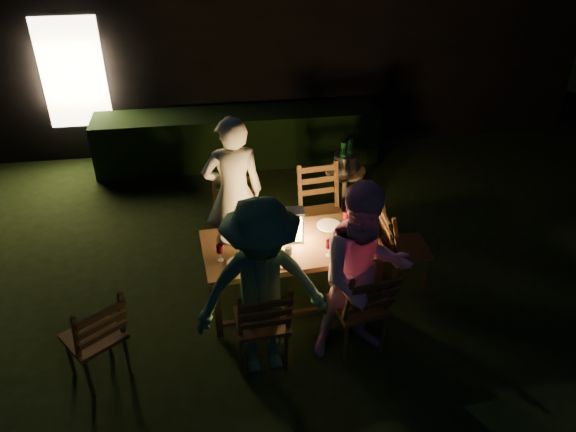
{
  "coord_description": "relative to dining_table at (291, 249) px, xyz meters",
  "views": [
    {
      "loc": [
        -0.86,
        -4.05,
        3.93
      ],
      "look_at": [
        -0.18,
        0.69,
        0.89
      ],
      "focal_mm": 35.0,
      "sensor_mm": 36.0,
      "label": 1
    }
  ],
  "objects": [
    {
      "name": "bottle_table",
      "position": [
        -0.25,
        -0.02,
        0.21
      ],
      "size": [
        0.07,
        0.07,
        0.28
      ],
      "primitive_type": "cylinder",
      "color": "#0F471E",
      "rests_on": "dining_table"
    },
    {
      "name": "person_opp_right",
      "position": [
        0.52,
        -0.78,
        0.23
      ],
      "size": [
        0.92,
        0.74,
        1.78
      ],
      "primitive_type": "imported",
      "rotation": [
        0.0,
        0.0,
        0.09
      ],
      "color": "#E9A0D0",
      "rests_on": "ground"
    },
    {
      "name": "bottle_bucket_a",
      "position": [
        0.86,
        1.52,
        0.17
      ],
      "size": [
        0.07,
        0.07,
        0.32
      ],
      "primitive_type": "cylinder",
      "color": "#0F471E",
      "rests_on": "side_table"
    },
    {
      "name": "napkin_right",
      "position": [
        0.57,
        -0.25,
        0.08
      ],
      "size": [
        0.18,
        0.14,
        0.01
      ],
      "primitive_type": "cube",
      "color": "red",
      "rests_on": "dining_table"
    },
    {
      "name": "side_table",
      "position": [
        0.91,
        1.56,
        -0.06
      ],
      "size": [
        0.5,
        0.5,
        0.67
      ],
      "color": "olive",
      "rests_on": "ground"
    },
    {
      "name": "chair_spare",
      "position": [
        -1.83,
        -0.78,
        -0.35
      ],
      "size": [
        0.65,
        0.66,
        1.01
      ],
      "rotation": [
        0.0,
        0.0,
        0.64
      ],
      "color": "#462A17",
      "rests_on": "ground"
    },
    {
      "name": "ice_bucket",
      "position": [
        0.91,
        1.56,
        0.12
      ],
      "size": [
        0.3,
        0.3,
        0.22
      ],
      "primitive_type": "cylinder",
      "color": "#A5A8AD",
      "rests_on": "side_table"
    },
    {
      "name": "napkin_left",
      "position": [
        -0.12,
        -0.33,
        0.08
      ],
      "size": [
        0.18,
        0.14,
        0.01
      ],
      "primitive_type": "cube",
      "color": "red",
      "rests_on": "dining_table"
    },
    {
      "name": "wineglass_d",
      "position": [
        0.6,
        0.23,
        0.16
      ],
      "size": [
        0.06,
        0.06,
        0.18
      ],
      "primitive_type": null,
      "color": "#59070F",
      "rests_on": "dining_table"
    },
    {
      "name": "chair_end",
      "position": [
        1.22,
        0.11,
        -0.34
      ],
      "size": [
        0.5,
        0.46,
        1.04
      ],
      "rotation": [
        0.0,
        0.0,
        -1.57
      ],
      "color": "#462A17",
      "rests_on": "ground"
    },
    {
      "name": "wineglass_a",
      "position": [
        -0.32,
        0.25,
        0.16
      ],
      "size": [
        0.06,
        0.06,
        0.18
      ],
      "primitive_type": null,
      "color": "#59070F",
      "rests_on": "dining_table"
    },
    {
      "name": "chair_near_right",
      "position": [
        0.52,
        -0.73,
        -0.33
      ],
      "size": [
        0.57,
        0.6,
        1.06
      ],
      "rotation": [
        0.0,
        0.0,
        0.21
      ],
      "color": "#462A17",
      "rests_on": "ground"
    },
    {
      "name": "plate_near_left",
      "position": [
        -0.53,
        -0.27,
        0.08
      ],
      "size": [
        0.25,
        0.25,
        0.01
      ],
      "primitive_type": "cylinder",
      "color": "white",
      "rests_on": "dining_table"
    },
    {
      "name": "person_opp_left",
      "position": [
        -0.38,
        -0.86,
        0.22
      ],
      "size": [
        1.18,
        0.74,
        1.75
      ],
      "primitive_type": "imported",
      "rotation": [
        0.0,
        0.0,
        0.09
      ],
      "color": "#316348",
      "rests_on": "ground"
    },
    {
      "name": "chair_near_left",
      "position": [
        -0.38,
        -0.81,
        -0.34
      ],
      "size": [
        0.49,
        0.52,
        1.03
      ],
      "rotation": [
        0.0,
        0.0,
        0.06
      ],
      "color": "#462A17",
      "rests_on": "ground"
    },
    {
      "name": "garden_envelope",
      "position": [
        0.17,
        5.71,
        0.92
      ],
      "size": [
        40.0,
        40.0,
        3.2
      ],
      "color": "black",
      "rests_on": "ground"
    },
    {
      "name": "wineglass_b",
      "position": [
        -0.71,
        -0.18,
        0.16
      ],
      "size": [
        0.06,
        0.06,
        0.18
      ],
      "primitive_type": null,
      "color": "#59070F",
      "rests_on": "dining_table"
    },
    {
      "name": "chair_far_left",
      "position": [
        -0.51,
        0.73,
        -0.34
      ],
      "size": [
        0.47,
        0.51,
        1.06
      ],
      "rotation": [
        0.0,
        0.0,
        3.14
      ],
      "color": "#462A17",
      "rests_on": "ground"
    },
    {
      "name": "plate_far_left",
      "position": [
        -0.57,
        0.17,
        0.08
      ],
      "size": [
        0.25,
        0.25,
        0.01
      ],
      "primitive_type": "cylinder",
      "color": "white",
      "rests_on": "dining_table"
    },
    {
      "name": "lantern",
      "position": [
        0.05,
        0.05,
        0.23
      ],
      "size": [
        0.16,
        0.16,
        0.35
      ],
      "color": "white",
      "rests_on": "dining_table"
    },
    {
      "name": "dining_table",
      "position": [
        0.0,
        0.0,
        0.0
      ],
      "size": [
        1.82,
        1.02,
        0.73
      ],
      "rotation": [
        0.0,
        0.0,
        0.09
      ],
      "color": "#462A17",
      "rests_on": "ground"
    },
    {
      "name": "phone",
      "position": [
        -0.59,
        -0.35,
        0.08
      ],
      "size": [
        0.14,
        0.07,
        0.01
      ],
      "primitive_type": "cube",
      "color": "black",
      "rests_on": "dining_table"
    },
    {
      "name": "plate_near_right",
      "position": [
        0.47,
        -0.18,
        0.08
      ],
      "size": [
        0.25,
        0.25,
        0.01
      ],
      "primitive_type": "cylinder",
      "color": "white",
      "rests_on": "dining_table"
    },
    {
      "name": "plate_far_right",
      "position": [
        0.43,
        0.26,
        0.08
      ],
      "size": [
        0.25,
        0.25,
        0.01
      ],
      "primitive_type": "cylinder",
      "color": "white",
      "rests_on": "dining_table"
    },
    {
      "name": "chair_far_right",
      "position": [
        0.48,
        0.82,
        -0.33
      ],
      "size": [
        0.54,
        0.57,
        1.09
      ],
      "rotation": [
        0.0,
        0.0,
        3.26
      ],
      "color": "#462A17",
      "rests_on": "ground"
    },
    {
      "name": "bottle_bucket_b",
      "position": [
        0.96,
        1.6,
        0.17
      ],
      "size": [
        0.07,
        0.07,
        0.32
      ],
      "primitive_type": "cylinder",
      "color": "#0F471E",
      "rests_on": "side_table"
    },
    {
      "name": "wineglass_c",
      "position": [
        0.32,
        -0.25,
        0.16
      ],
      "size": [
        0.06,
        0.06,
        0.18
      ],
      "primitive_type": null,
      "color": "#59070F",
      "rests_on": "dining_table"
    },
    {
      "name": "person_house_side",
      "position": [
        -0.52,
        0.78,
        0.24
      ],
      "size": [
        0.68,
        0.48,
        1.78
      ],
      "primitive_type": "imported",
      "rotation": [
        0.0,
        0.0,
        3.23
      ],
      "color": "beige",
      "rests_on": "ground"
    },
    {
      "name": "wineglass_e",
      "position": [
        -0.07,
        -0.31,
        0.16
      ],
      "size": [
        0.06,
        0.06,
        0.18
      ],
      "primitive_type": null,
      "color": "silver",
      "rests_on": "dining_table"
    }
  ]
}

